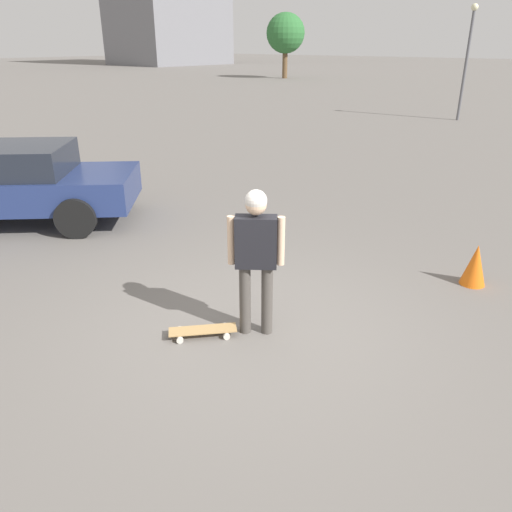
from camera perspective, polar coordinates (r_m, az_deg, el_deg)
name	(u,v)px	position (r m, az deg, el deg)	size (l,w,h in m)	color
ground_plane	(256,331)	(5.86, 0.00, -8.61)	(220.00, 220.00, 0.00)	slate
person	(256,248)	(5.38, 0.00, 0.88)	(0.44, 0.50, 1.70)	#4C4742
skateboard	(203,331)	(5.77, -6.10, -8.48)	(0.71, 0.65, 0.09)	tan
car_parked_near	(9,183)	(10.17, -26.40, 7.52)	(4.43, 4.47, 1.42)	navy
tree_distant	(286,33)	(49.10, 3.40, 24.06)	(3.46, 3.46, 5.57)	brown
traffic_cone	(475,265)	(7.45, 23.76, -0.94)	(0.34, 0.34, 0.58)	orange
lamp_post	(468,52)	(23.72, 23.05, 20.66)	(0.28, 0.28, 4.51)	#59595E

